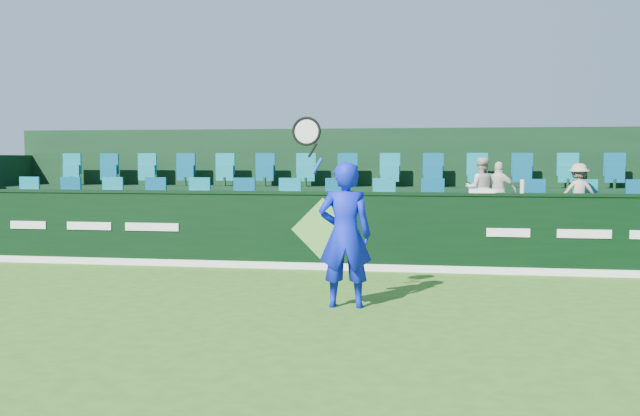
% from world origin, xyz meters
% --- Properties ---
extents(ground, '(60.00, 60.00, 0.00)m').
position_xyz_m(ground, '(0.00, 0.00, 0.00)').
color(ground, '#336A19').
rests_on(ground, ground).
extents(sponsor_hoarding, '(16.00, 0.25, 1.35)m').
position_xyz_m(sponsor_hoarding, '(0.00, 4.00, 0.67)').
color(sponsor_hoarding, black).
rests_on(sponsor_hoarding, ground).
extents(stand_tier_front, '(16.00, 2.00, 0.80)m').
position_xyz_m(stand_tier_front, '(0.00, 5.10, 0.40)').
color(stand_tier_front, black).
rests_on(stand_tier_front, ground).
extents(stand_tier_back, '(16.00, 1.80, 1.30)m').
position_xyz_m(stand_tier_back, '(0.00, 7.00, 0.65)').
color(stand_tier_back, black).
rests_on(stand_tier_back, ground).
extents(stand_rear, '(16.00, 4.10, 2.60)m').
position_xyz_m(stand_rear, '(0.00, 7.44, 1.22)').
color(stand_rear, black).
rests_on(stand_rear, ground).
extents(seat_row_front, '(13.50, 0.50, 0.60)m').
position_xyz_m(seat_row_front, '(0.00, 5.50, 1.10)').
color(seat_row_front, '#0C7281').
rests_on(seat_row_front, stand_tier_front).
extents(seat_row_back, '(13.50, 0.50, 0.60)m').
position_xyz_m(seat_row_back, '(0.00, 7.30, 1.60)').
color(seat_row_back, '#0C7281').
rests_on(seat_row_back, stand_tier_back).
extents(tennis_player, '(1.10, 0.51, 2.53)m').
position_xyz_m(tennis_player, '(0.75, 0.92, 0.95)').
color(tennis_player, '#0B19C8').
rests_on(tennis_player, ground).
extents(spectator_left, '(0.56, 0.44, 1.15)m').
position_xyz_m(spectator_left, '(2.72, 5.12, 1.37)').
color(spectator_left, beige).
rests_on(spectator_left, stand_tier_front).
extents(spectator_middle, '(0.67, 0.39, 1.06)m').
position_xyz_m(spectator_middle, '(3.05, 5.12, 1.33)').
color(spectator_middle, silver).
rests_on(spectator_middle, stand_tier_front).
extents(spectator_right, '(0.68, 0.41, 1.03)m').
position_xyz_m(spectator_right, '(4.43, 5.12, 1.32)').
color(spectator_right, tan).
rests_on(spectator_right, stand_tier_front).
extents(towel, '(0.42, 0.27, 0.06)m').
position_xyz_m(towel, '(2.67, 4.00, 1.38)').
color(towel, white).
rests_on(towel, sponsor_hoarding).
extents(drinks_bottle, '(0.07, 0.07, 0.23)m').
position_xyz_m(drinks_bottle, '(3.32, 4.00, 1.46)').
color(drinks_bottle, silver).
rests_on(drinks_bottle, sponsor_hoarding).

